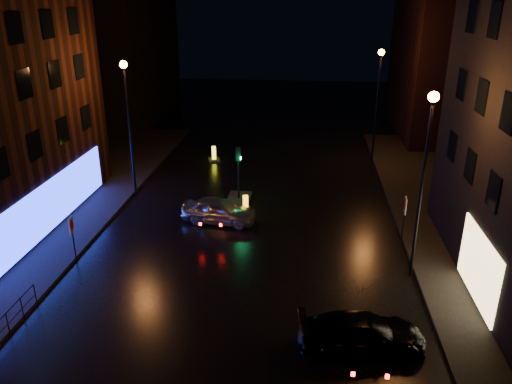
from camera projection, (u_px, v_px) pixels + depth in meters
The scene contains 13 objects.
ground at pixel (220, 350), 18.01m from camera, with size 120.00×120.00×0.00m, color black.
building_far_left at pixel (118, 47), 49.26m from camera, with size 8.00×16.00×14.00m, color black.
building_far_right at pixel (448, 66), 43.91m from camera, with size 8.00×14.00×12.00m, color black.
street_lamp_lfar at pixel (128, 109), 29.62m from camera, with size 0.44×0.44×8.37m.
street_lamp_rnear at pixel (425, 159), 20.74m from camera, with size 0.44×0.44×8.37m.
street_lamp_rfar at pixel (378, 90), 35.52m from camera, with size 0.44×0.44×8.37m.
traffic_signal at pixel (239, 192), 30.87m from camera, with size 1.40×2.40×3.45m.
silver_hatchback at pixel (219, 210), 27.81m from camera, with size 1.66×4.13×1.41m, color #B1B3B9.
dark_sedan at pixel (362, 333), 17.83m from camera, with size 1.86×4.58×1.33m, color black.
bollard_near at pixel (246, 208), 29.25m from camera, with size 1.17×1.40×1.04m.
bollard_far at pixel (214, 157), 38.28m from camera, with size 1.16×1.45×1.11m.
road_sign_left at pixel (72, 229), 23.24m from camera, with size 0.14×0.57×2.33m.
road_sign_right at pixel (405, 209), 24.99m from camera, with size 0.11×0.61×2.52m.
Camera 1 is at (2.80, -14.39, 11.99)m, focal length 35.00 mm.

